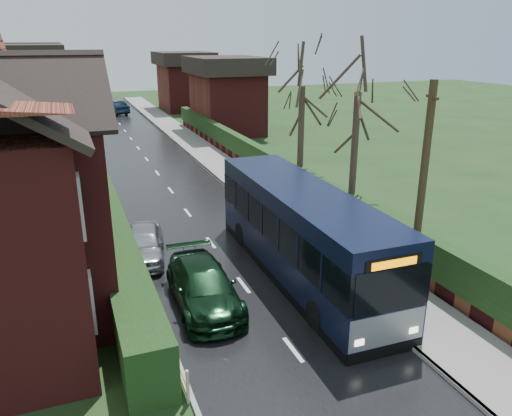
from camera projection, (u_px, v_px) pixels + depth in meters
name	position (u px, v px, depth m)	size (l,w,h in m)	color
ground	(265.00, 314.00, 15.31)	(140.00, 140.00, 0.00)	#29431C
road	(188.00, 213.00, 24.14)	(6.00, 100.00, 0.02)	black
pavement	(269.00, 202.00, 25.56)	(2.50, 100.00, 0.14)	slate
kerb_right	(247.00, 205.00, 25.16)	(0.12, 100.00, 0.14)	gray
kerb_left	(123.00, 220.00, 23.09)	(0.12, 100.00, 0.10)	gray
front_hedge	(115.00, 248.00, 18.14)	(1.20, 16.00, 1.60)	black
picket_fence	(136.00, 254.00, 18.51)	(0.10, 16.00, 0.90)	tan
right_wall_hedge	(297.00, 181.00, 25.78)	(0.60, 50.00, 1.80)	maroon
bus	(302.00, 234.00, 17.34)	(2.53, 10.54, 3.19)	black
car_silver	(144.00, 244.00, 18.95)	(1.48, 3.69, 1.26)	#B1B2B6
car_green	(204.00, 286.00, 15.66)	(1.85, 4.55, 1.32)	black
car_distant	(115.00, 108.00, 54.99)	(1.54, 4.42, 1.46)	#101E32
bus_stop_sign	(315.00, 215.00, 18.49)	(0.08, 0.41, 2.74)	slate
telegraph_pole	(421.00, 195.00, 15.16)	(0.39, 0.86, 6.94)	#312616
tree_right_near	(359.00, 81.00, 19.73)	(3.97, 3.97, 8.58)	#372920
tree_right_far	(303.00, 78.00, 24.23)	(4.30, 4.30, 8.31)	#352A1F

